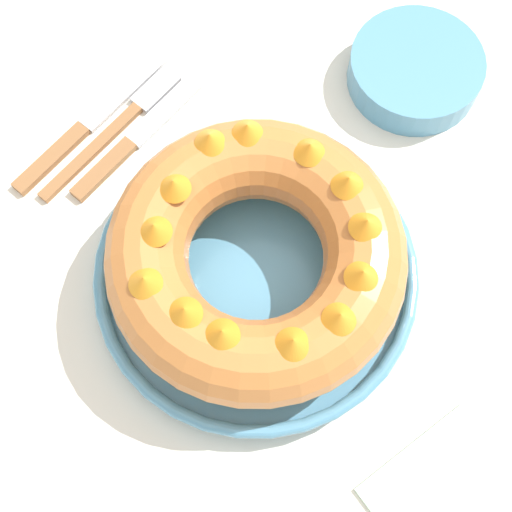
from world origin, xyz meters
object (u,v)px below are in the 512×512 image
Objects in this scene: bundt_cake at (256,255)px; fork at (120,124)px; serving_knife at (82,129)px; cake_knife at (129,145)px; side_bowl at (418,72)px; serving_dish at (256,275)px.

fork is (-0.21, 0.04, -0.06)m from bundt_cake.
fork is at bearing 52.42° from serving_knife.
cake_knife is 1.30× the size of side_bowl.
serving_knife and cake_knife have the same top height.
bundt_cake is 0.23m from fork.
cake_knife is at bearing -26.09° from fork.
side_bowl is at bearing 92.84° from bundt_cake.
fork is 0.31m from side_bowl.
serving_dish is at bearing -12.62° from cake_knife.
cake_knife reaches higher than fork.
serving_knife is at bearing -130.28° from side_bowl.
serving_dish is at bearing -11.03° from fork.
side_bowl is (-0.01, 0.28, 0.00)m from serving_dish.
serving_knife is 1.52× the size of side_bowl.
serving_dish is at bearing -90.66° from bundt_cake.
bundt_cake is 0.28m from side_bowl.
serving_knife is (-0.24, 0.01, -0.01)m from serving_dish.
bundt_cake reaches higher than serving_dish.
serving_dish is 0.19m from cake_knife.
serving_dish is 0.24m from serving_knife.
side_bowl is (0.23, 0.27, 0.01)m from serving_knife.
fork is 0.03m from cake_knife.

